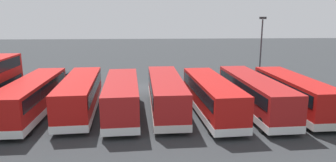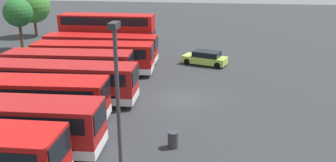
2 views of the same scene
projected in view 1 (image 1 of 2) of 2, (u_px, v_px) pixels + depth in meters
ground_plane at (146, 87)px, 34.70m from camera, size 140.00×140.00×0.00m
bus_single_deck_near_end at (293, 93)px, 25.79m from camera, size 3.06×11.07×2.95m
bus_single_deck_second at (254, 93)px, 25.71m from camera, size 3.23×12.16×2.95m
bus_single_deck_third at (211, 95)px, 24.99m from camera, size 3.40×11.42×2.95m
bus_single_deck_fourth at (166, 93)px, 25.71m from camera, size 3.01×11.64×2.95m
bus_single_deck_fifth at (122, 96)px, 24.76m from camera, size 3.32×10.73×2.95m
bus_single_deck_sixth at (80, 94)px, 25.40m from camera, size 3.45×11.29×2.95m
bus_single_deck_seventh at (33, 96)px, 24.72m from camera, size 2.88×11.66×2.95m
car_hatchback_silver at (60, 80)px, 35.33m from camera, size 3.04×4.79×1.43m
lamp_post_tall at (261, 47)px, 33.18m from camera, size 0.70×0.30×7.87m
waste_bin_yellow at (211, 82)px, 35.31m from camera, size 0.60×0.60×0.95m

